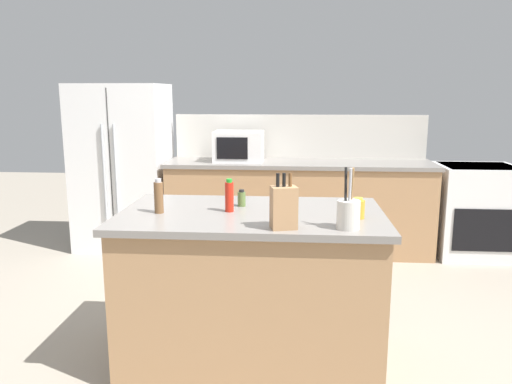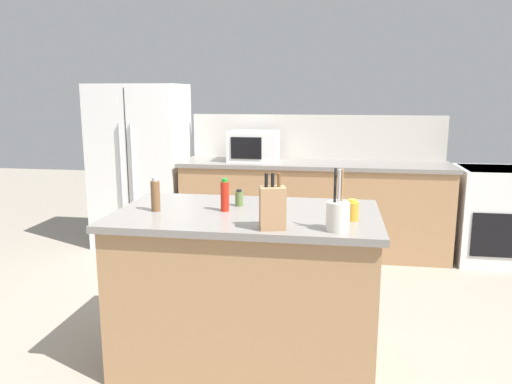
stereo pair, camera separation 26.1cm
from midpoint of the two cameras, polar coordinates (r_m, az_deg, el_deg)
ground_plane at (r=3.29m, az=1.38°, el=-18.43°), size 14.00×14.00×0.00m
back_counter_run at (r=5.16m, az=8.00°, el=-1.78°), size 2.71×0.66×0.94m
wall_backsplash at (r=5.37m, az=8.28°, el=6.26°), size 2.67×0.03×0.46m
kitchen_island at (r=3.08m, az=1.42°, el=-10.79°), size 1.55×0.92×0.94m
refrigerator at (r=5.49m, az=-11.66°, el=2.99°), size 0.93×0.75×1.72m
range_oven at (r=5.43m, az=27.05°, el=-2.32°), size 0.76×0.65×0.92m
microwave at (r=5.10m, az=1.20°, el=5.26°), size 0.49×0.39×0.31m
knife_block at (r=2.56m, az=4.82°, el=-1.79°), size 0.15×0.13×0.29m
utensil_crock at (r=2.58m, az=12.21°, el=-2.61°), size 0.12×0.12×0.32m
spice_jar_oregano at (r=3.08m, az=0.47°, el=-0.75°), size 0.05×0.05×0.10m
honey_jar at (r=2.81m, az=13.53°, el=-2.11°), size 0.08×0.08×0.12m
hot_sauce_bottle at (r=2.94m, az=-1.04°, el=-0.45°), size 0.05×0.05×0.20m
pepper_grinder at (r=2.97m, az=-8.99°, el=-0.39°), size 0.05×0.05×0.20m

